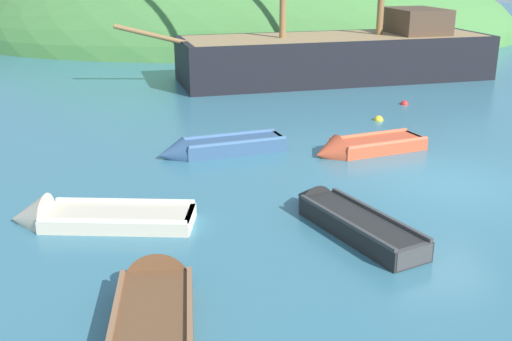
# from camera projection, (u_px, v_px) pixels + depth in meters

# --- Properties ---
(ground_plane) EXTENTS (120.00, 120.00, 0.00)m
(ground_plane) POSITION_uv_depth(u_px,v_px,m) (445.00, 183.00, 15.09)
(ground_plane) COLOR teal
(shore_hill) EXTENTS (36.91, 21.80, 11.59)m
(shore_hill) POSITION_uv_depth(u_px,v_px,m) (248.00, 37.00, 42.32)
(shore_hill) COLOR #477F3D
(shore_hill) RESTS_ON ground
(sailing_ship) EXTENTS (16.52, 6.41, 12.17)m
(sailing_ship) POSITION_uv_depth(u_px,v_px,m) (338.00, 63.00, 27.62)
(sailing_ship) COLOR black
(sailing_ship) RESTS_ON ground
(rowboat_outer_right) EXTENTS (3.68, 1.81, 0.88)m
(rowboat_outer_right) POSITION_uv_depth(u_px,v_px,m) (217.00, 149.00, 17.26)
(rowboat_outer_right) COLOR #335175
(rowboat_outer_right) RESTS_ON ground
(rowboat_far) EXTENTS (1.19, 3.81, 1.09)m
(rowboat_far) POSITION_uv_depth(u_px,v_px,m) (155.00, 313.00, 9.33)
(rowboat_far) COLOR brown
(rowboat_far) RESTS_ON ground
(rowboat_center) EXTENTS (3.45, 1.99, 1.00)m
(rowboat_center) POSITION_uv_depth(u_px,v_px,m) (362.00, 149.00, 17.38)
(rowboat_center) COLOR #C64C2D
(rowboat_center) RESTS_ON ground
(rowboat_outer_left) EXTENTS (2.34, 3.79, 0.86)m
(rowboat_outer_left) POSITION_uv_depth(u_px,v_px,m) (346.00, 221.00, 12.55)
(rowboat_outer_left) COLOR black
(rowboat_outer_left) RESTS_ON ground
(rowboat_portside) EXTENTS (3.88, 1.63, 1.11)m
(rowboat_portside) POSITION_uv_depth(u_px,v_px,m) (86.00, 220.00, 12.74)
(rowboat_portside) COLOR beige
(rowboat_portside) RESTS_ON ground
(buoy_yellow) EXTENTS (0.32, 0.32, 0.32)m
(buoy_yellow) POSITION_uv_depth(u_px,v_px,m) (378.00, 120.00, 20.86)
(buoy_yellow) COLOR yellow
(buoy_yellow) RESTS_ON ground
(buoy_red) EXTENTS (0.30, 0.30, 0.30)m
(buoy_red) POSITION_uv_depth(u_px,v_px,m) (404.00, 104.00, 23.09)
(buoy_red) COLOR red
(buoy_red) RESTS_ON ground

